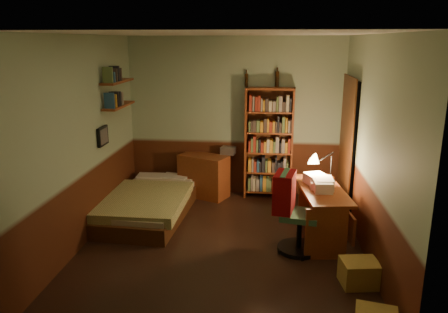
# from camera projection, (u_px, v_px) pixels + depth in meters

# --- Properties ---
(floor) EXTENTS (3.50, 4.00, 0.02)m
(floor) POSITION_uv_depth(u_px,v_px,m) (222.00, 245.00, 5.59)
(floor) COLOR black
(floor) RESTS_ON ground
(ceiling) EXTENTS (3.50, 4.00, 0.02)m
(ceiling) POSITION_uv_depth(u_px,v_px,m) (222.00, 33.00, 4.91)
(ceiling) COLOR silver
(ceiling) RESTS_ON wall_back
(wall_back) EXTENTS (3.50, 0.02, 2.60)m
(wall_back) POSITION_uv_depth(u_px,v_px,m) (235.00, 117.00, 7.18)
(wall_back) COLOR #8BA283
(wall_back) RESTS_ON ground
(wall_left) EXTENTS (0.02, 4.00, 2.60)m
(wall_left) POSITION_uv_depth(u_px,v_px,m) (81.00, 142.00, 5.42)
(wall_left) COLOR #8BA283
(wall_left) RESTS_ON ground
(wall_right) EXTENTS (0.02, 4.00, 2.60)m
(wall_right) POSITION_uv_depth(u_px,v_px,m) (372.00, 150.00, 5.07)
(wall_right) COLOR #8BA283
(wall_right) RESTS_ON ground
(wall_front) EXTENTS (3.50, 0.02, 2.60)m
(wall_front) POSITION_uv_depth(u_px,v_px,m) (193.00, 207.00, 3.32)
(wall_front) COLOR #8BA283
(wall_front) RESTS_ON ground
(doorway) EXTENTS (0.06, 0.90, 2.00)m
(doorway) POSITION_uv_depth(u_px,v_px,m) (348.00, 148.00, 6.40)
(doorway) COLOR black
(doorway) RESTS_ON ground
(door_trim) EXTENTS (0.02, 0.98, 2.08)m
(door_trim) POSITION_uv_depth(u_px,v_px,m) (345.00, 148.00, 6.40)
(door_trim) COLOR #40220F
(door_trim) RESTS_ON ground
(bed) EXTENTS (1.19, 2.06, 0.60)m
(bed) POSITION_uv_depth(u_px,v_px,m) (149.00, 195.00, 6.48)
(bed) COLOR olive
(bed) RESTS_ON ground
(dresser) EXTENTS (0.88, 0.68, 0.70)m
(dresser) POSITION_uv_depth(u_px,v_px,m) (204.00, 176.00, 7.24)
(dresser) COLOR brown
(dresser) RESTS_ON ground
(mini_stereo) EXTENTS (0.26, 0.22, 0.12)m
(mini_stereo) POSITION_uv_depth(u_px,v_px,m) (228.00, 150.00, 7.21)
(mini_stereo) COLOR #B2B2B7
(mini_stereo) RESTS_ON dresser
(bookshelf) EXTENTS (0.79, 0.29, 1.81)m
(bookshelf) POSITION_uv_depth(u_px,v_px,m) (269.00, 144.00, 7.07)
(bookshelf) COLOR brown
(bookshelf) RESTS_ON ground
(bottle_left) EXTENTS (0.07, 0.07, 0.21)m
(bottle_left) POSITION_uv_depth(u_px,v_px,m) (246.00, 80.00, 6.95)
(bottle_left) COLOR black
(bottle_left) RESTS_ON bookshelf
(bottle_right) EXTENTS (0.08, 0.08, 0.25)m
(bottle_right) POSITION_uv_depth(u_px,v_px,m) (277.00, 79.00, 6.90)
(bottle_right) COLOR black
(bottle_right) RESTS_ON bookshelf
(desk) EXTENTS (0.69, 1.32, 0.68)m
(desk) POSITION_uv_depth(u_px,v_px,m) (321.00, 213.00, 5.72)
(desk) COLOR brown
(desk) RESTS_ON ground
(paper_stack) EXTENTS (0.36, 0.41, 0.13)m
(paper_stack) POSITION_uv_depth(u_px,v_px,m) (317.00, 179.00, 5.77)
(paper_stack) COLOR silver
(paper_stack) RESTS_ON desk
(desk_lamp) EXTENTS (0.23, 0.23, 0.61)m
(desk_lamp) POSITION_uv_depth(u_px,v_px,m) (332.00, 159.00, 5.85)
(desk_lamp) COLOR black
(desk_lamp) RESTS_ON desk
(office_chair) EXTENTS (0.66, 0.60, 1.15)m
(office_chair) POSITION_uv_depth(u_px,v_px,m) (300.00, 207.00, 5.27)
(office_chair) COLOR #386544
(office_chair) RESTS_ON ground
(red_jacket) EXTENTS (0.28, 0.44, 0.48)m
(red_jacket) POSITION_uv_depth(u_px,v_px,m) (278.00, 139.00, 5.19)
(red_jacket) COLOR maroon
(red_jacket) RESTS_ON office_chair
(wall_shelf_lower) EXTENTS (0.20, 0.90, 0.03)m
(wall_shelf_lower) POSITION_uv_depth(u_px,v_px,m) (119.00, 106.00, 6.39)
(wall_shelf_lower) COLOR brown
(wall_shelf_lower) RESTS_ON wall_left
(wall_shelf_upper) EXTENTS (0.20, 0.90, 0.03)m
(wall_shelf_upper) POSITION_uv_depth(u_px,v_px,m) (117.00, 82.00, 6.30)
(wall_shelf_upper) COLOR brown
(wall_shelf_upper) RESTS_ON wall_left
(framed_picture) EXTENTS (0.04, 0.32, 0.26)m
(framed_picture) POSITION_uv_depth(u_px,v_px,m) (103.00, 136.00, 6.01)
(framed_picture) COLOR black
(framed_picture) RESTS_ON wall_left
(cardboard_box_b) EXTENTS (0.43, 0.37, 0.27)m
(cardboard_box_b) POSITION_uv_depth(u_px,v_px,m) (360.00, 273.00, 4.64)
(cardboard_box_b) COLOR #A1893D
(cardboard_box_b) RESTS_ON ground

